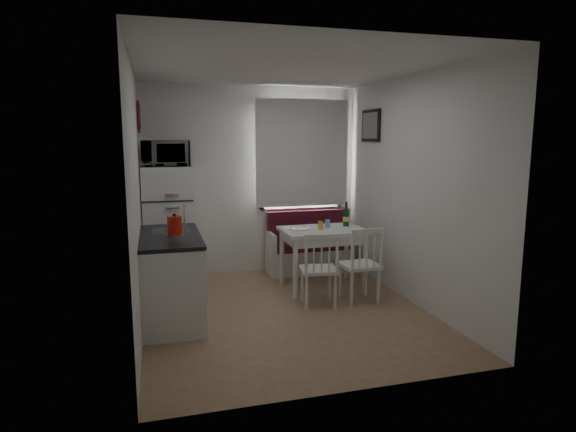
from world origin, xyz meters
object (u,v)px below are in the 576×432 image
(bench, at_px, (309,252))
(microwave, at_px, (165,153))
(kitchen_counter, at_px, (171,276))
(wine_bottle, at_px, (346,214))
(dining_table, at_px, (323,236))
(fridge, at_px, (168,226))
(chair_left, at_px, (321,262))
(chair_right, at_px, (363,257))
(kettle, at_px, (175,226))

(bench, relative_size, microwave, 2.07)
(kitchen_counter, distance_m, wine_bottle, 2.36)
(dining_table, xyz_separation_m, fridge, (-1.86, 0.70, 0.09))
(chair_left, height_order, chair_right, chair_right)
(dining_table, xyz_separation_m, chair_left, (-0.25, -0.66, -0.15))
(bench, bearing_deg, wine_bottle, -69.17)
(chair_left, distance_m, kettle, 1.65)
(fridge, distance_m, kettle, 1.42)
(bench, bearing_deg, fridge, -176.81)
(chair_left, height_order, fridge, fridge)
(microwave, height_order, kettle, microwave)
(chair_right, distance_m, kettle, 2.13)
(kitchen_counter, relative_size, chair_right, 2.77)
(kettle, bearing_deg, bench, 38.37)
(chair_left, bearing_deg, dining_table, 78.10)
(chair_right, height_order, kettle, kettle)
(microwave, bearing_deg, dining_table, -19.27)
(fridge, bearing_deg, wine_bottle, -15.18)
(chair_left, distance_m, wine_bottle, 1.05)
(dining_table, distance_m, chair_left, 0.72)
(dining_table, distance_m, kettle, 1.99)
(kitchen_counter, relative_size, dining_table, 1.28)
(chair_right, xyz_separation_m, kettle, (-2.08, -0.04, 0.47))
(kettle, bearing_deg, dining_table, 21.07)
(bench, bearing_deg, kitchen_counter, -145.35)
(chair_left, distance_m, microwave, 2.38)
(kettle, bearing_deg, chair_right, 1.15)
(wine_bottle, bearing_deg, kettle, -159.74)
(fridge, xyz_separation_m, kettle, (0.03, -1.40, 0.25))
(chair_right, bearing_deg, fridge, 144.42)
(fridge, height_order, kettle, fridge)
(kitchen_counter, relative_size, fridge, 0.86)
(chair_right, distance_m, fridge, 2.52)
(kettle, bearing_deg, kitchen_counter, 107.45)
(dining_table, xyz_separation_m, wine_bottle, (0.35, 0.10, 0.25))
(chair_left, bearing_deg, kitchen_counter, -175.05)
(kettle, bearing_deg, fridge, 91.23)
(dining_table, xyz_separation_m, microwave, (-1.86, 0.65, 1.02))
(chair_left, distance_m, fridge, 2.12)
(kitchen_counter, xyz_separation_m, dining_table, (1.88, 0.55, 0.23))
(chair_right, relative_size, kettle, 2.03)
(kitchen_counter, distance_m, microwave, 1.72)
(chair_right, relative_size, wine_bottle, 1.49)
(chair_left, bearing_deg, fridge, 148.71)
(kitchen_counter, distance_m, fridge, 1.28)
(kitchen_counter, xyz_separation_m, fridge, (0.02, 1.24, 0.31))
(dining_table, relative_size, chair_left, 2.24)
(dining_table, bearing_deg, chair_right, -69.86)
(dining_table, distance_m, microwave, 2.21)
(chair_left, height_order, wine_bottle, wine_bottle)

